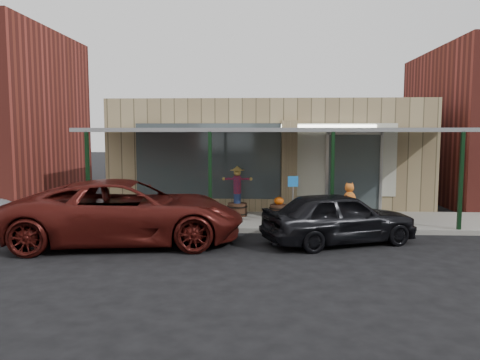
{
  "coord_description": "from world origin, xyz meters",
  "views": [
    {
      "loc": [
        -0.24,
        -11.61,
        2.96
      ],
      "look_at": [
        -0.93,
        2.6,
        1.53
      ],
      "focal_mm": 35.0,
      "sensor_mm": 36.0,
      "label": 1
    }
  ],
  "objects_px": {
    "barrel_scarecrow": "(237,199)",
    "handicap_sign": "(293,194)",
    "barrel_pumpkin": "(279,209)",
    "parked_sedan": "(339,217)",
    "car_maroon": "(128,212)"
  },
  "relations": [
    {
      "from": "barrel_pumpkin",
      "to": "car_maroon",
      "type": "distance_m",
      "value": 5.37
    },
    {
      "from": "barrel_pumpkin",
      "to": "car_maroon",
      "type": "height_order",
      "value": "car_maroon"
    },
    {
      "from": "handicap_sign",
      "to": "car_maroon",
      "type": "distance_m",
      "value": 4.88
    },
    {
      "from": "handicap_sign",
      "to": "barrel_scarecrow",
      "type": "bearing_deg",
      "value": 124.9
    },
    {
      "from": "handicap_sign",
      "to": "car_maroon",
      "type": "bearing_deg",
      "value": -170.27
    },
    {
      "from": "handicap_sign",
      "to": "parked_sedan",
      "type": "distance_m",
      "value": 1.97
    },
    {
      "from": "barrel_scarecrow",
      "to": "handicap_sign",
      "type": "height_order",
      "value": "barrel_scarecrow"
    },
    {
      "from": "barrel_scarecrow",
      "to": "barrel_pumpkin",
      "type": "relative_size",
      "value": 2.16
    },
    {
      "from": "barrel_scarecrow",
      "to": "handicap_sign",
      "type": "xyz_separation_m",
      "value": [
        1.77,
        -1.66,
        0.4
      ]
    },
    {
      "from": "parked_sedan",
      "to": "car_maroon",
      "type": "bearing_deg",
      "value": 71.73
    },
    {
      "from": "car_maroon",
      "to": "handicap_sign",
      "type": "bearing_deg",
      "value": -76.58
    },
    {
      "from": "barrel_scarecrow",
      "to": "parked_sedan",
      "type": "height_order",
      "value": "barrel_scarecrow"
    },
    {
      "from": "parked_sedan",
      "to": "car_maroon",
      "type": "height_order",
      "value": "car_maroon"
    },
    {
      "from": "barrel_scarecrow",
      "to": "barrel_pumpkin",
      "type": "distance_m",
      "value": 1.44
    },
    {
      "from": "car_maroon",
      "to": "barrel_pumpkin",
      "type": "bearing_deg",
      "value": -59.3
    }
  ]
}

